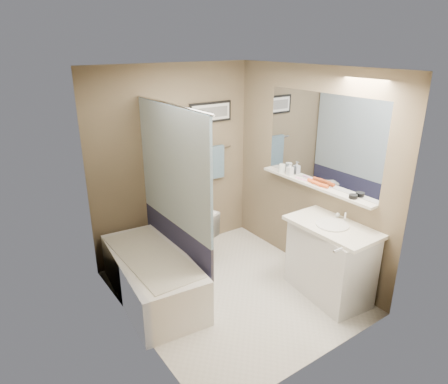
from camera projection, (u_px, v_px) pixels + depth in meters
ground at (232, 292)px, 4.47m from camera, size 2.50×2.50×0.00m
ceiling at (233, 70)px, 3.62m from camera, size 2.20×2.50×0.04m
wall_back at (174, 163)px, 4.98m from camera, size 2.20×0.04×2.40m
wall_front at (326, 238)px, 3.10m from camera, size 2.20×0.04×2.40m
wall_left at (132, 217)px, 3.46m from camera, size 0.04×2.50×2.40m
wall_right at (308, 173)px, 4.62m from camera, size 0.04×2.50×2.40m
tile_surround at (112, 219)px, 3.91m from camera, size 0.02×1.55×2.00m
curtain_rod at (170, 104)px, 3.91m from camera, size 0.02×1.55×0.02m
curtain_upper at (173, 168)px, 4.14m from camera, size 0.03×1.45×1.28m
curtain_lower at (176, 238)px, 4.43m from camera, size 0.03×1.45×0.36m
mirror at (321, 140)px, 4.36m from camera, size 0.02×1.60×1.00m
shelf at (314, 185)px, 4.52m from camera, size 0.12×1.60×0.03m
towel_bar at (212, 149)px, 5.23m from camera, size 0.60×0.02×0.02m
towel at (213, 163)px, 5.28m from camera, size 0.34×0.05×0.44m
art_frame at (211, 112)px, 5.07m from camera, size 0.62×0.02×0.26m
art_mat at (211, 112)px, 5.06m from camera, size 0.56×0.00×0.20m
art_image at (211, 112)px, 5.06m from camera, size 0.50×0.00×0.13m
door at (368, 242)px, 3.46m from camera, size 0.80×0.02×2.00m
door_handle at (338, 250)px, 3.32m from camera, size 0.10×0.02×0.02m
bathtub at (153, 277)px, 4.30m from camera, size 0.84×1.56×0.50m
tub_rim at (151, 256)px, 4.21m from camera, size 0.56×1.36×0.02m
toilet at (189, 236)px, 4.98m from camera, size 0.62×0.79×0.71m
vanity at (330, 262)px, 4.30m from camera, size 0.61×0.95×0.80m
countertop at (333, 227)px, 4.15m from camera, size 0.54×0.96×0.04m
sink_basin at (332, 225)px, 4.13m from camera, size 0.34×0.34×0.01m
faucet_spout at (345, 216)px, 4.23m from camera, size 0.02×0.02×0.10m
faucet_knob at (338, 215)px, 4.31m from camera, size 0.05×0.05×0.05m
candle_bowl_near at (353, 197)px, 4.09m from camera, size 0.09×0.09×0.04m
hair_brush_front at (320, 184)px, 4.44m from camera, size 0.05×0.22×0.04m
hair_brush_back at (315, 182)px, 4.50m from camera, size 0.07×0.22×0.04m
pink_comb at (301, 179)px, 4.67m from camera, size 0.04×0.16×0.01m
glass_jar at (282, 168)px, 4.90m from camera, size 0.08×0.08×0.10m
soap_bottle at (290, 169)px, 4.79m from camera, size 0.07×0.07×0.15m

